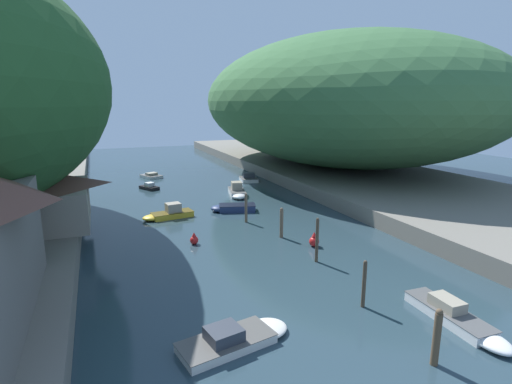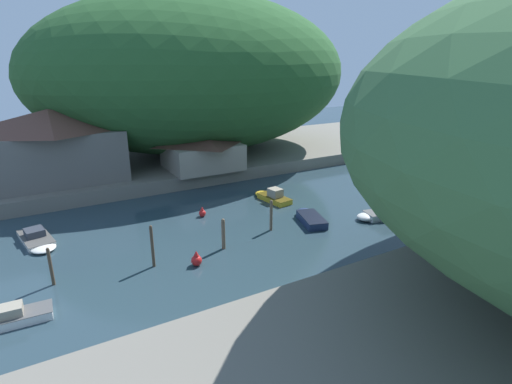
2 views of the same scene
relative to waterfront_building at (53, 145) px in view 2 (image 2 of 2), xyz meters
The scene contains 18 objects.
water_surface 24.42m from the waterfront_building, 45.13° to the left, with size 130.00×130.00×0.00m, color #283D47.
left_bank 18.52m from the waterfront_building, 109.67° to the left, with size 22.00×120.00×1.48m.
hillside_left 21.00m from the waterfront_building, 110.90° to the left, with size 30.89×43.24×20.75m.
waterfront_building is the anchor object (origin of this frame).
boathouse_shed 15.69m from the waterfront_building, 82.11° to the left, with size 7.81×8.74×4.29m.
boat_open_rowboat 13.18m from the waterfront_building, 12.61° to the right, with size 5.60×2.87×0.99m.
boat_moored_right 23.08m from the waterfront_building, 56.51° to the left, with size 4.91×2.21×1.38m.
boat_far_upstream 35.37m from the waterfront_building, 69.40° to the left, with size 2.66×3.48×0.87m.
boat_white_cruiser 33.37m from the waterfront_building, 49.22° to the left, with size 2.67×5.23×1.54m.
boat_yellow_tender 27.11m from the waterfront_building, 45.04° to the left, with size 4.74×2.88×0.67m.
boat_small_dinghy 43.30m from the waterfront_building, 71.58° to the left, with size 3.42×4.43×0.74m.
boat_near_quay 42.37m from the waterfront_building, 51.86° to the left, with size 2.76×4.18×1.20m.
mooring_post_second 19.78m from the waterfront_building, ahead, with size 0.21×0.21×2.66m.
mooring_post_middle 20.90m from the waterfront_building, 12.16° to the left, with size 0.22×0.22×3.15m.
mooring_post_fourth 22.66m from the waterfront_building, 26.03° to the left, with size 0.28×0.28×2.49m.
mooring_post_farthest 24.27m from the waterfront_building, 38.10° to the left, with size 0.25×0.25×2.72m.
channel_buoy_near 23.10m from the waterfront_building, 18.07° to the left, with size 0.76×0.76×1.15m.
channel_buoy_far 17.73m from the waterfront_building, 39.66° to the left, with size 0.64×0.64×0.96m.
Camera 2 is at (28.55, 11.41, 13.97)m, focal length 28.00 mm.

